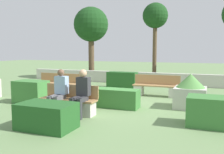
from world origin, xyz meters
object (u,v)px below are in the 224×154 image
at_px(bench_front, 69,103).
at_px(tree_center_left, 155,18).
at_px(planter_corner_left, 190,92).
at_px(person_seated_woman, 81,90).
at_px(tree_leftmost, 91,25).
at_px(bench_left_side, 59,85).
at_px(bench_right_side, 156,88).
at_px(person_seated_man, 59,90).

relative_size(bench_front, tree_center_left, 0.38).
distance_m(bench_front, planter_corner_left, 3.97).
distance_m(person_seated_woman, tree_leftmost, 10.23).
bearing_deg(bench_left_side, bench_right_side, 22.09).
height_order(tree_leftmost, tree_center_left, tree_leftmost).
relative_size(bench_front, person_seated_woman, 1.31).
bearing_deg(bench_front, tree_center_left, 84.54).
xyz_separation_m(bench_right_side, person_seated_woman, (-1.35, -3.99, 0.42)).
bearing_deg(tree_leftmost, bench_front, -67.94).
height_order(bench_left_side, bench_right_side, same).
relative_size(person_seated_woman, planter_corner_left, 1.19).
height_order(bench_right_side, person_seated_woman, person_seated_woman).
relative_size(bench_front, planter_corner_left, 1.56).
bearing_deg(person_seated_woman, person_seated_man, -179.75).
bearing_deg(planter_corner_left, person_seated_woman, -141.71).
bearing_deg(bench_left_side, tree_center_left, 70.67).
bearing_deg(planter_corner_left, tree_leftmost, 135.91).
bearing_deg(tree_leftmost, planter_corner_left, -44.09).
bearing_deg(bench_right_side, person_seated_woman, -109.62).
distance_m(bench_right_side, person_seated_man, 4.53).
distance_m(person_seated_man, tree_center_left, 9.19).
xyz_separation_m(bench_left_side, person_seated_man, (2.06, -3.11, 0.40)).
relative_size(planter_corner_left, tree_leftmost, 0.24).
bearing_deg(person_seated_woman, bench_front, 165.24).
bearing_deg(bench_right_side, person_seated_man, -118.64).
xyz_separation_m(bench_front, person_seated_woman, (0.51, -0.14, 0.43)).
height_order(person_seated_man, tree_leftmost, tree_leftmost).
xyz_separation_m(bench_left_side, bench_right_side, (4.16, 0.88, -0.01)).
xyz_separation_m(person_seated_woman, planter_corner_left, (2.84, 2.24, -0.21)).
height_order(planter_corner_left, tree_center_left, tree_center_left).
height_order(person_seated_man, person_seated_woman, person_seated_woman).
bearing_deg(bench_left_side, tree_leftmost, 112.49).
bearing_deg(tree_leftmost, bench_left_side, -77.67).
bearing_deg(person_seated_man, bench_right_side, 62.23).
bearing_deg(planter_corner_left, bench_front, -147.87).
height_order(planter_corner_left, tree_leftmost, tree_leftmost).
distance_m(bench_front, bench_right_side, 4.28).
bearing_deg(person_seated_woman, tree_leftmost, 114.54).
relative_size(person_seated_man, planter_corner_left, 1.17).
distance_m(bench_left_side, tree_leftmost, 6.78).
relative_size(bench_left_side, person_seated_man, 1.63).
relative_size(planter_corner_left, tree_center_left, 0.24).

